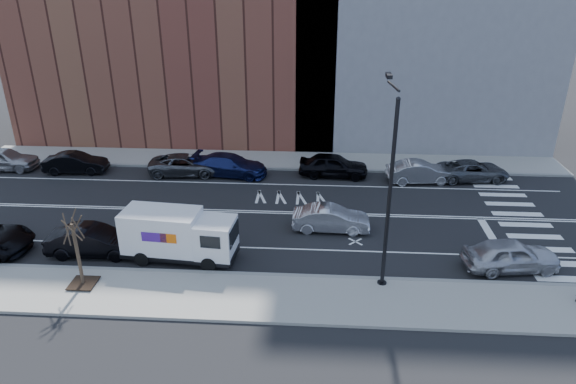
# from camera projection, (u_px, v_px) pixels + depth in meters

# --- Properties ---
(ground) EXTENTS (120.00, 120.00, 0.00)m
(ground) POSITION_uv_depth(u_px,v_px,m) (254.00, 212.00, 31.37)
(ground) COLOR black
(ground) RESTS_ON ground
(sidewalk_near) EXTENTS (44.00, 3.60, 0.15)m
(sidewalk_near) POSITION_uv_depth(u_px,v_px,m) (230.00, 296.00, 23.33)
(sidewalk_near) COLOR gray
(sidewalk_near) RESTS_ON ground
(sidewalk_far) EXTENTS (44.00, 3.60, 0.15)m
(sidewalk_far) POSITION_uv_depth(u_px,v_px,m) (268.00, 160.00, 39.35)
(sidewalk_far) COLOR gray
(sidewalk_far) RESTS_ON ground
(curb_near) EXTENTS (44.00, 0.25, 0.17)m
(curb_near) POSITION_uv_depth(u_px,v_px,m) (236.00, 274.00, 24.97)
(curb_near) COLOR gray
(curb_near) RESTS_ON ground
(curb_far) EXTENTS (44.00, 0.25, 0.17)m
(curb_far) POSITION_uv_depth(u_px,v_px,m) (266.00, 168.00, 37.71)
(curb_far) COLOR gray
(curb_far) RESTS_ON ground
(crosswalk) EXTENTS (3.00, 14.00, 0.01)m
(crosswalk) POSITION_uv_depth(u_px,v_px,m) (521.00, 219.00, 30.45)
(crosswalk) COLOR white
(crosswalk) RESTS_ON ground
(road_markings) EXTENTS (40.00, 8.60, 0.01)m
(road_markings) POSITION_uv_depth(u_px,v_px,m) (254.00, 212.00, 31.37)
(road_markings) COLOR white
(road_markings) RESTS_ON ground
(bldg_brick) EXTENTS (26.00, 10.00, 22.00)m
(bldg_brick) POSITION_uv_depth(u_px,v_px,m) (176.00, 2.00, 41.51)
(bldg_brick) COLOR brown
(bldg_brick) RESTS_ON ground
(streetlight) EXTENTS (0.44, 4.02, 9.34)m
(streetlight) POSITION_uv_depth(u_px,v_px,m) (389.00, 183.00, 22.59)
(streetlight) COLOR black
(streetlight) RESTS_ON ground
(street_tree) EXTENTS (1.20, 1.20, 3.75)m
(street_tree) POSITION_uv_depth(u_px,v_px,m) (79.00, 261.00, 23.54)
(street_tree) COLOR black
(street_tree) RESTS_ON ground
(fedex_van) EXTENTS (5.94, 2.49, 2.64)m
(fedex_van) POSITION_uv_depth(u_px,v_px,m) (178.00, 235.00, 25.88)
(fedex_van) COLOR black
(fedex_van) RESTS_ON ground
(far_parked_a) EXTENTS (4.91, 2.12, 1.65)m
(far_parked_a) POSITION_uv_depth(u_px,v_px,m) (3.00, 159.00, 37.42)
(far_parked_a) COLOR #9A9A9E
(far_parked_a) RESTS_ON ground
(far_parked_b) EXTENTS (4.53, 1.86, 1.46)m
(far_parked_b) POSITION_uv_depth(u_px,v_px,m) (76.00, 163.00, 36.94)
(far_parked_b) COLOR black
(far_parked_b) RESTS_ON ground
(far_parked_c) EXTENTS (5.32, 2.75, 1.44)m
(far_parked_c) POSITION_uv_depth(u_px,v_px,m) (186.00, 165.00, 36.66)
(far_parked_c) COLOR #4D5055
(far_parked_c) RESTS_ON ground
(far_parked_d) EXTENTS (5.54, 2.84, 1.54)m
(far_parked_d) POSITION_uv_depth(u_px,v_px,m) (230.00, 165.00, 36.44)
(far_parked_d) COLOR navy
(far_parked_d) RESTS_ON ground
(far_parked_e) EXTENTS (4.93, 2.20, 1.65)m
(far_parked_e) POSITION_uv_depth(u_px,v_px,m) (333.00, 165.00, 36.27)
(far_parked_e) COLOR black
(far_parked_e) RESTS_ON ground
(far_parked_f) EXTENTS (4.69, 2.08, 1.50)m
(far_parked_f) POSITION_uv_depth(u_px,v_px,m) (420.00, 172.00, 35.30)
(far_parked_f) COLOR #A1A2A6
(far_parked_f) RESTS_ON ground
(far_parked_g) EXTENTS (5.09, 2.71, 1.36)m
(far_parked_g) POSITION_uv_depth(u_px,v_px,m) (473.00, 171.00, 35.72)
(far_parked_g) COLOR #494C50
(far_parked_g) RESTS_ON ground
(driving_sedan) EXTENTS (4.36, 1.60, 1.43)m
(driving_sedan) POSITION_uv_depth(u_px,v_px,m) (331.00, 219.00, 28.98)
(driving_sedan) COLOR #B9B9BE
(driving_sedan) RESTS_ON ground
(near_parked_rear_a) EXTENTS (4.76, 1.76, 1.56)m
(near_parked_rear_a) POSITION_uv_depth(u_px,v_px,m) (94.00, 241.00, 26.53)
(near_parked_rear_a) COLOR black
(near_parked_rear_a) RESTS_ON ground
(near_parked_front) EXTENTS (4.86, 2.49, 1.59)m
(near_parked_front) POSITION_uv_depth(u_px,v_px,m) (511.00, 255.00, 25.23)
(near_parked_front) COLOR #B6B6BB
(near_parked_front) RESTS_ON ground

